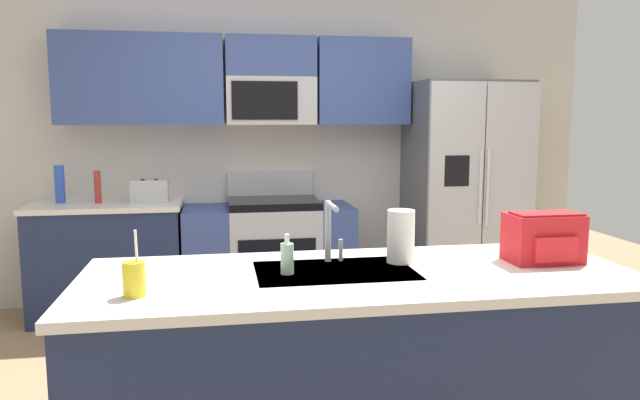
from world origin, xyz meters
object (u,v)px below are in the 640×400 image
(toaster, at_px, (150,191))
(pepper_mill, at_px, (98,187))
(sink_faucet, at_px, (330,226))
(range_oven, at_px, (269,254))
(refrigerator, at_px, (464,193))
(backpack, at_px, (544,237))
(soap_dispenser, at_px, (287,258))
(paper_towel_roll, at_px, (401,236))
(drink_cup_yellow, at_px, (134,279))
(bottle_blue, at_px, (60,184))

(toaster, relative_size, pepper_mill, 1.11)
(toaster, relative_size, sink_faucet, 0.99)
(range_oven, distance_m, pepper_mill, 1.44)
(refrigerator, height_order, backpack, refrigerator)
(refrigerator, height_order, soap_dispenser, refrigerator)
(refrigerator, height_order, pepper_mill, refrigerator)
(range_oven, bearing_deg, pepper_mill, -179.89)
(pepper_mill, bearing_deg, refrigerator, -1.34)
(refrigerator, bearing_deg, toaster, 179.57)
(pepper_mill, distance_m, backpack, 3.34)
(refrigerator, bearing_deg, range_oven, 177.50)
(paper_towel_roll, bearing_deg, range_oven, 100.40)
(refrigerator, height_order, drink_cup_yellow, refrigerator)
(drink_cup_yellow, distance_m, soap_dispenser, 0.63)
(toaster, height_order, pepper_mill, pepper_mill)
(paper_towel_roll, relative_size, backpack, 0.75)
(pepper_mill, distance_m, paper_towel_roll, 2.83)
(bottle_blue, height_order, paper_towel_roll, bottle_blue)
(soap_dispenser, bearing_deg, paper_towel_roll, 12.42)
(pepper_mill, xyz_separation_m, backpack, (2.37, -2.35, -0.01))
(sink_faucet, height_order, paper_towel_roll, sink_faucet)
(bottle_blue, xyz_separation_m, soap_dispenser, (1.49, -2.42, -0.08))
(pepper_mill, distance_m, soap_dispenser, 2.65)
(bottle_blue, bearing_deg, pepper_mill, -11.42)
(range_oven, relative_size, backpack, 4.25)
(toaster, distance_m, drink_cup_yellow, 2.54)
(toaster, height_order, bottle_blue, bottle_blue)
(drink_cup_yellow, bearing_deg, range_oven, 74.69)
(pepper_mill, bearing_deg, range_oven, 0.11)
(range_oven, bearing_deg, toaster, -176.75)
(bottle_blue, distance_m, backpack, 3.59)
(sink_faucet, height_order, drink_cup_yellow, sink_faucet)
(drink_cup_yellow, bearing_deg, soap_dispenser, 20.86)
(refrigerator, relative_size, drink_cup_yellow, 7.42)
(pepper_mill, relative_size, backpack, 0.79)
(refrigerator, relative_size, soap_dispenser, 10.88)
(range_oven, bearing_deg, backpack, -65.84)
(range_oven, height_order, backpack, backpack)
(pepper_mill, relative_size, drink_cup_yellow, 1.01)
(refrigerator, relative_size, paper_towel_roll, 7.71)
(range_oven, bearing_deg, paper_towel_roll, -79.60)
(range_oven, distance_m, backpack, 2.64)
(pepper_mill, height_order, bottle_blue, bottle_blue)
(range_oven, height_order, soap_dispenser, range_oven)
(range_oven, bearing_deg, soap_dispenser, -92.88)
(backpack, bearing_deg, pepper_mill, 135.29)
(soap_dispenser, relative_size, paper_towel_roll, 0.71)
(toaster, bearing_deg, pepper_mill, 172.76)
(range_oven, height_order, refrigerator, refrigerator)
(toaster, bearing_deg, paper_towel_roll, -58.66)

